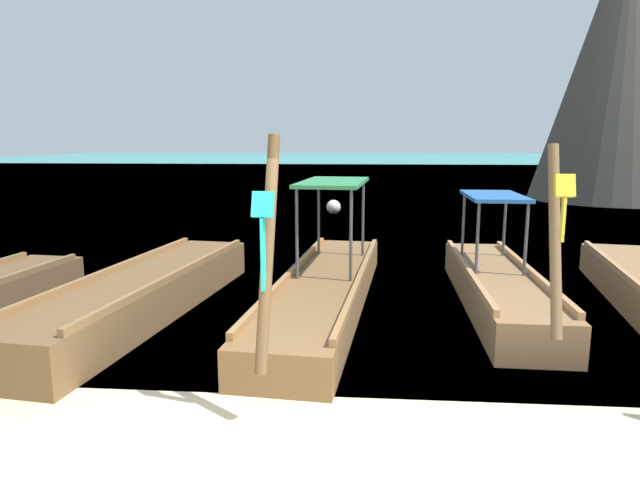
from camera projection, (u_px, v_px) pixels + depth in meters
name	position (u px, v px, depth m)	size (l,w,h in m)	color
ground	(289.00, 466.00, 4.60)	(120.00, 120.00, 0.00)	beige
sea_water	(359.00, 164.00, 64.73)	(120.00, 120.00, 0.00)	teal
longtail_boat_red_ribbon	(144.00, 294.00, 8.56)	(1.92, 6.37, 2.55)	brown
longtail_boat_turquoise_ribbon	(325.00, 287.00, 8.96)	(1.83, 7.24, 2.74)	brown
longtail_boat_yellow_ribbon	(497.00, 285.00, 9.00)	(1.23, 5.74, 2.64)	olive
karst_rock	(629.00, 60.00, 24.36)	(7.77, 7.32, 12.94)	#47443D
mooring_buoy_near	(333.00, 207.00, 20.30)	(0.52, 0.52, 0.52)	white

